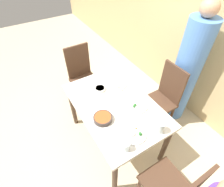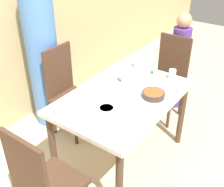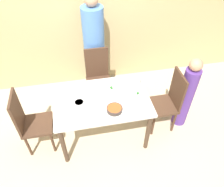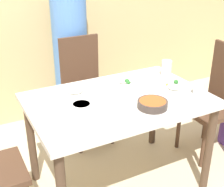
{
  "view_description": "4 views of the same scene",
  "coord_description": "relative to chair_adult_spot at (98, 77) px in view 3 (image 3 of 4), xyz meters",
  "views": [
    {
      "loc": [
        1.15,
        -0.74,
        2.26
      ],
      "look_at": [
        -0.06,
        -0.0,
        0.88
      ],
      "focal_mm": 28.0,
      "sensor_mm": 36.0,
      "label": 1
    },
    {
      "loc": [
        -1.79,
        -1.17,
        2.06
      ],
      "look_at": [
        -0.14,
        0.02,
        0.84
      ],
      "focal_mm": 45.0,
      "sensor_mm": 36.0,
      "label": 2
    },
    {
      "loc": [
        -0.26,
        -2.03,
        2.8
      ],
      "look_at": [
        0.15,
        0.03,
        0.8
      ],
      "focal_mm": 35.0,
      "sensor_mm": 36.0,
      "label": 3
    },
    {
      "loc": [
        -0.96,
        -1.73,
        1.71
      ],
      "look_at": [
        -0.04,
        0.02,
        0.79
      ],
      "focal_mm": 50.0,
      "sensor_mm": 36.0,
      "label": 4
    }
  ],
  "objects": [
    {
      "name": "ground_plane",
      "position": [
        -0.06,
        -0.77,
        -0.52
      ],
      "size": [
        10.0,
        10.0,
        0.0
      ],
      "primitive_type": "plane",
      "color": "beige"
    },
    {
      "name": "wall_back",
      "position": [
        -0.06,
        0.64,
        0.83
      ],
      "size": [
        10.0,
        0.06,
        2.7
      ],
      "color": "tan",
      "rests_on": "ground_plane"
    },
    {
      "name": "dining_table",
      "position": [
        -0.06,
        -0.77,
        0.14
      ],
      "size": [
        1.26,
        0.84,
        0.76
      ],
      "color": "silver",
      "rests_on": "ground_plane"
    },
    {
      "name": "chair_adult_spot",
      "position": [
        0.0,
        0.0,
        0.0
      ],
      "size": [
        0.4,
        0.4,
        0.99
      ],
      "color": "#4C3323",
      "rests_on": "ground_plane"
    },
    {
      "name": "chair_child_spot",
      "position": [
        0.92,
        -0.75,
        0.0
      ],
      "size": [
        0.4,
        0.4,
        0.99
      ],
      "rotation": [
        0.0,
        0.0,
        -1.57
      ],
      "color": "#4C3323",
      "rests_on": "ground_plane"
    },
    {
      "name": "chair_empty_left",
      "position": [
        -1.04,
        -0.77,
        0.0
      ],
      "size": [
        0.4,
        0.4,
        0.99
      ],
      "rotation": [
        0.0,
        0.0,
        1.57
      ],
      "color": "#4C3323",
      "rests_on": "ground_plane"
    },
    {
      "name": "person_adult",
      "position": [
        -0.0,
        0.33,
        0.29
      ],
      "size": [
        0.34,
        0.34,
        1.74
      ],
      "color": "#5184D1",
      "rests_on": "ground_plane"
    },
    {
      "name": "person_child",
      "position": [
        1.19,
        -0.75,
        0.06
      ],
      "size": [
        0.22,
        0.22,
        1.22
      ],
      "color": "#5B3893",
      "rests_on": "ground_plane"
    },
    {
      "name": "bowl_curry",
      "position": [
        0.07,
        -1.0,
        0.26
      ],
      "size": [
        0.2,
        0.2,
        0.05
      ],
      "color": "#3D332D",
      "rests_on": "dining_table"
    },
    {
      "name": "plate_rice_adult",
      "position": [
        0.38,
        -0.83,
        0.25
      ],
      "size": [
        0.25,
        0.25,
        0.05
      ],
      "color": "white",
      "rests_on": "dining_table"
    },
    {
      "name": "plate_rice_child",
      "position": [
        0.1,
        -0.57,
        0.25
      ],
      "size": [
        0.26,
        0.26,
        0.06
      ],
      "color": "white",
      "rests_on": "dining_table"
    },
    {
      "name": "plate_noodles",
      "position": [
        -0.33,
        -0.58,
        0.25
      ],
      "size": [
        0.27,
        0.27,
        0.04
      ],
      "color": "white",
      "rests_on": "dining_table"
    },
    {
      "name": "bowl_rice_small",
      "position": [
        -0.35,
        -0.8,
        0.26
      ],
      "size": [
        0.13,
        0.13,
        0.04
      ],
      "color": "white",
      "rests_on": "dining_table"
    },
    {
      "name": "glass_water_tall",
      "position": [
        0.49,
        -0.58,
        0.3
      ],
      "size": [
        0.08,
        0.08,
        0.13
      ],
      "color": "silver",
      "rests_on": "dining_table"
    },
    {
      "name": "glass_water_short",
      "position": [
        0.47,
        -0.98,
        0.29
      ],
      "size": [
        0.07,
        0.07,
        0.1
      ],
      "color": "silver",
      "rests_on": "dining_table"
    },
    {
      "name": "fork_steel",
      "position": [
        -0.1,
        -0.84,
        0.24
      ],
      "size": [
        0.18,
        0.04,
        0.01
      ],
      "color": "silver",
      "rests_on": "dining_table"
    },
    {
      "name": "spoon_steel",
      "position": [
        -0.51,
        -0.92,
        0.24
      ],
      "size": [
        0.17,
        0.1,
        0.01
      ],
      "color": "silver",
      "rests_on": "dining_table"
    }
  ]
}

